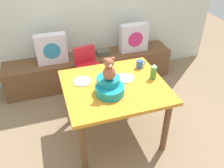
{
  "coord_description": "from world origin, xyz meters",
  "views": [
    {
      "loc": [
        -0.67,
        -2.0,
        2.23
      ],
      "look_at": [
        0.0,
        0.1,
        0.69
      ],
      "focal_mm": 38.38,
      "sensor_mm": 36.0,
      "label": 1
    }
  ],
  "objects_px": {
    "dining_table": "(115,93)",
    "ketchup_bottle": "(154,72)",
    "highchair": "(88,68)",
    "dinner_plate_far": "(82,81)",
    "coffee_mug": "(140,64)",
    "dinner_plate_near": "(125,78)",
    "infant_seat_teal": "(109,87)",
    "pillow_floral_left": "(51,49)",
    "pillow_floral_right": "(134,38)",
    "teddy_bear": "(109,69)",
    "book_stack": "(103,52)"
  },
  "relations": [
    {
      "from": "book_stack",
      "to": "highchair",
      "type": "height_order",
      "value": "highchair"
    },
    {
      "from": "book_stack",
      "to": "teddy_bear",
      "type": "xyz_separation_m",
      "value": [
        -0.31,
        -1.34,
        0.52
      ]
    },
    {
      "from": "dining_table",
      "to": "highchair",
      "type": "distance_m",
      "value": 0.82
    },
    {
      "from": "pillow_floral_right",
      "to": "ketchup_bottle",
      "type": "distance_m",
      "value": 1.25
    },
    {
      "from": "dining_table",
      "to": "ketchup_bottle",
      "type": "distance_m",
      "value": 0.49
    },
    {
      "from": "infant_seat_teal",
      "to": "coffee_mug",
      "type": "xyz_separation_m",
      "value": [
        0.5,
        0.37,
        -0.02
      ]
    },
    {
      "from": "highchair",
      "to": "dinner_plate_far",
      "type": "xyz_separation_m",
      "value": [
        -0.2,
        -0.63,
        0.22
      ]
    },
    {
      "from": "book_stack",
      "to": "dinner_plate_far",
      "type": "distance_m",
      "value": 1.22
    },
    {
      "from": "pillow_floral_right",
      "to": "pillow_floral_left",
      "type": "bearing_deg",
      "value": 180.0
    },
    {
      "from": "highchair",
      "to": "dining_table",
      "type": "bearing_deg",
      "value": -81.42
    },
    {
      "from": "teddy_bear",
      "to": "dining_table",
      "type": "bearing_deg",
      "value": 47.64
    },
    {
      "from": "ketchup_bottle",
      "to": "dinner_plate_far",
      "type": "relative_size",
      "value": 0.92
    },
    {
      "from": "pillow_floral_right",
      "to": "dining_table",
      "type": "bearing_deg",
      "value": -120.51
    },
    {
      "from": "highchair",
      "to": "coffee_mug",
      "type": "distance_m",
      "value": 0.8
    },
    {
      "from": "coffee_mug",
      "to": "book_stack",
      "type": "bearing_deg",
      "value": 100.61
    },
    {
      "from": "pillow_floral_left",
      "to": "ketchup_bottle",
      "type": "relative_size",
      "value": 2.38
    },
    {
      "from": "book_stack",
      "to": "dinner_plate_near",
      "type": "relative_size",
      "value": 1.0
    },
    {
      "from": "pillow_floral_right",
      "to": "highchair",
      "type": "distance_m",
      "value": 0.95
    },
    {
      "from": "dining_table",
      "to": "book_stack",
      "type": "bearing_deg",
      "value": 79.98
    },
    {
      "from": "highchair",
      "to": "teddy_bear",
      "type": "height_order",
      "value": "teddy_bear"
    },
    {
      "from": "infant_seat_teal",
      "to": "dinner_plate_far",
      "type": "height_order",
      "value": "infant_seat_teal"
    },
    {
      "from": "infant_seat_teal",
      "to": "teddy_bear",
      "type": "bearing_deg",
      "value": -90.0
    },
    {
      "from": "highchair",
      "to": "dinner_plate_far",
      "type": "bearing_deg",
      "value": -107.79
    },
    {
      "from": "dining_table",
      "to": "pillow_floral_left",
      "type": "bearing_deg",
      "value": 114.59
    },
    {
      "from": "pillow_floral_right",
      "to": "infant_seat_teal",
      "type": "relative_size",
      "value": 1.33
    },
    {
      "from": "teddy_bear",
      "to": "dinner_plate_far",
      "type": "relative_size",
      "value": 1.25
    },
    {
      "from": "pillow_floral_right",
      "to": "book_stack",
      "type": "relative_size",
      "value": 2.2
    },
    {
      "from": "pillow_floral_right",
      "to": "teddy_bear",
      "type": "distance_m",
      "value": 1.58
    },
    {
      "from": "dining_table",
      "to": "infant_seat_teal",
      "type": "height_order",
      "value": "infant_seat_teal"
    },
    {
      "from": "coffee_mug",
      "to": "ketchup_bottle",
      "type": "bearing_deg",
      "value": -79.15
    },
    {
      "from": "pillow_floral_left",
      "to": "infant_seat_teal",
      "type": "relative_size",
      "value": 1.33
    },
    {
      "from": "book_stack",
      "to": "dinner_plate_near",
      "type": "height_order",
      "value": "dinner_plate_near"
    },
    {
      "from": "dining_table",
      "to": "ketchup_bottle",
      "type": "bearing_deg",
      "value": -0.06
    },
    {
      "from": "dining_table",
      "to": "infant_seat_teal",
      "type": "xyz_separation_m",
      "value": [
        -0.09,
        -0.1,
        0.18
      ]
    },
    {
      "from": "teddy_bear",
      "to": "dinner_plate_far",
      "type": "xyz_separation_m",
      "value": [
        -0.23,
        0.28,
        -0.27
      ]
    },
    {
      "from": "ketchup_bottle",
      "to": "coffee_mug",
      "type": "relative_size",
      "value": 1.54
    },
    {
      "from": "book_stack",
      "to": "coffee_mug",
      "type": "bearing_deg",
      "value": -79.39
    },
    {
      "from": "ketchup_bottle",
      "to": "dinner_plate_near",
      "type": "xyz_separation_m",
      "value": [
        -0.3,
        0.09,
        -0.08
      ]
    },
    {
      "from": "infant_seat_teal",
      "to": "teddy_bear",
      "type": "height_order",
      "value": "teddy_bear"
    },
    {
      "from": "pillow_floral_left",
      "to": "book_stack",
      "type": "height_order",
      "value": "pillow_floral_left"
    },
    {
      "from": "highchair",
      "to": "infant_seat_teal",
      "type": "relative_size",
      "value": 2.39
    },
    {
      "from": "dining_table",
      "to": "dinner_plate_near",
      "type": "distance_m",
      "value": 0.21
    },
    {
      "from": "pillow_floral_left",
      "to": "highchair",
      "type": "relative_size",
      "value": 0.56
    },
    {
      "from": "coffee_mug",
      "to": "dinner_plate_near",
      "type": "distance_m",
      "value": 0.3
    },
    {
      "from": "pillow_floral_left",
      "to": "ketchup_bottle",
      "type": "distance_m",
      "value": 1.59
    },
    {
      "from": "highchair",
      "to": "dinner_plate_far",
      "type": "relative_size",
      "value": 3.95
    },
    {
      "from": "dining_table",
      "to": "dinner_plate_far",
      "type": "bearing_deg",
      "value": 151.47
    },
    {
      "from": "pillow_floral_right",
      "to": "coffee_mug",
      "type": "relative_size",
      "value": 3.67
    },
    {
      "from": "pillow_floral_left",
      "to": "infant_seat_teal",
      "type": "xyz_separation_m",
      "value": [
        0.46,
        -1.32,
        0.13
      ]
    },
    {
      "from": "pillow_floral_left",
      "to": "book_stack",
      "type": "bearing_deg",
      "value": 1.55
    }
  ]
}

